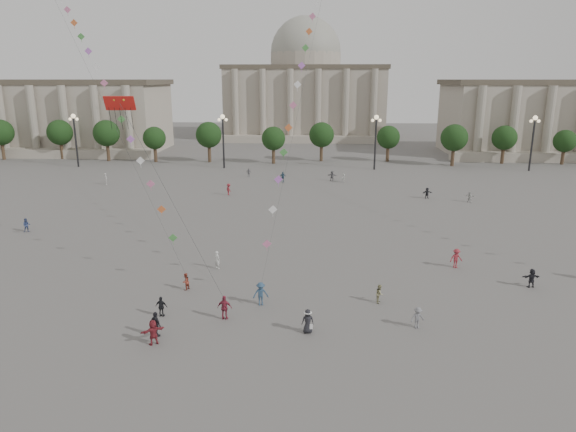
{
  "coord_description": "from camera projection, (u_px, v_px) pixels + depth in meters",
  "views": [
    {
      "loc": [
        3.24,
        -31.29,
        17.45
      ],
      "look_at": [
        0.95,
        12.0,
        5.8
      ],
      "focal_mm": 32.0,
      "sensor_mm": 36.0,
      "label": 1
    }
  ],
  "objects": [
    {
      "name": "person_crowd_7",
      "position": [
        470.0,
        197.0,
        74.69
      ],
      "size": [
        1.49,
        1.15,
        1.57
      ],
      "primitive_type": "imported",
      "rotation": [
        0.0,
        0.0,
        2.6
      ],
      "color": "beige",
      "rests_on": "ground"
    },
    {
      "name": "person_crowd_3",
      "position": [
        532.0,
        278.0,
        44.12
      ],
      "size": [
        1.6,
        0.66,
        1.67
      ],
      "primitive_type": "imported",
      "rotation": [
        0.0,
        0.0,
        3.25
      ],
      "color": "#222228",
      "rests_on": "ground"
    },
    {
      "name": "lamp_post_mid_west",
      "position": [
        223.0,
        131.0,
        101.24
      ],
      "size": [
        2.0,
        0.9,
        10.65
      ],
      "color": "#262628",
      "rests_on": "ground"
    },
    {
      "name": "tree_row",
      "position": [
        300.0,
        137.0,
        108.7
      ],
      "size": [
        137.12,
        5.12,
        8.0
      ],
      "color": "#3C2E1E",
      "rests_on": "ground"
    },
    {
      "name": "tourist_2",
      "position": [
        153.0,
        332.0,
        34.6
      ],
      "size": [
        1.66,
        1.35,
        1.77
      ],
      "primitive_type": "imported",
      "rotation": [
        0.0,
        0.0,
        3.73
      ],
      "color": "maroon",
      "rests_on": "ground"
    },
    {
      "name": "tourist_0",
      "position": [
        225.0,
        308.0,
        38.19
      ],
      "size": [
        1.15,
        0.57,
        1.89
      ],
      "primitive_type": "imported",
      "rotation": [
        0.0,
        0.0,
        3.04
      ],
      "color": "maroon",
      "rests_on": "ground"
    },
    {
      "name": "person_crowd_4",
      "position": [
        344.0,
        178.0,
        88.89
      ],
      "size": [
        0.96,
        1.46,
        1.51
      ],
      "primitive_type": "imported",
      "rotation": [
        0.0,
        0.0,
        4.31
      ],
      "color": "silver",
      "rests_on": "ground"
    },
    {
      "name": "kite_flyer_1",
      "position": [
        261.0,
        294.0,
        40.6
      ],
      "size": [
        1.37,
        0.98,
        1.92
      ],
      "primitive_type": "imported",
      "rotation": [
        0.0,
        0.0,
        0.24
      ],
      "color": "navy",
      "rests_on": "ground"
    },
    {
      "name": "person_crowd_16",
      "position": [
        249.0,
        173.0,
        93.92
      ],
      "size": [
        0.94,
        0.46,
        1.55
      ],
      "primitive_type": "imported",
      "rotation": [
        0.0,
        0.0,
        6.2
      ],
      "color": "slate",
      "rests_on": "ground"
    },
    {
      "name": "person_crowd_10",
      "position": [
        106.0,
        179.0,
        86.89
      ],
      "size": [
        0.71,
        0.83,
        1.94
      ],
      "primitive_type": "imported",
      "rotation": [
        0.0,
        0.0,
        1.98
      ],
      "color": "#B6B6B2",
      "rests_on": "ground"
    },
    {
      "name": "tourist_4",
      "position": [
        161.0,
        307.0,
        38.68
      ],
      "size": [
        0.98,
        0.51,
        1.6
      ],
      "primitive_type": "imported",
      "rotation": [
        0.0,
        0.0,
        3.0
      ],
      "color": "black",
      "rests_on": "ground"
    },
    {
      "name": "person_crowd_12",
      "position": [
        332.0,
        176.0,
        90.12
      ],
      "size": [
        1.73,
        0.89,
        1.78
      ],
      "primitive_type": "imported",
      "rotation": [
        0.0,
        0.0,
        2.91
      ],
      "color": "slate",
      "rests_on": "ground"
    },
    {
      "name": "kite_train_west",
      "position": [
        68.0,
        17.0,
        57.69
      ],
      "size": [
        32.48,
        37.31,
        65.19
      ],
      "color": "#3F3F3F",
      "rests_on": "ground"
    },
    {
      "name": "person_crowd_13",
      "position": [
        217.0,
        260.0,
        48.48
      ],
      "size": [
        0.75,
        0.73,
        1.74
      ],
      "primitive_type": "imported",
      "rotation": [
        0.0,
        0.0,
        2.42
      ],
      "color": "silver",
      "rests_on": "ground"
    },
    {
      "name": "hat_person",
      "position": [
        308.0,
        321.0,
        36.15
      ],
      "size": [
        0.94,
        0.69,
        1.76
      ],
      "color": "black",
      "rests_on": "ground"
    },
    {
      "name": "hall_central",
      "position": [
        305.0,
        89.0,
        155.8
      ],
      "size": [
        48.3,
        34.3,
        35.5
      ],
      "color": "#A79C8C",
      "rests_on": "ground"
    },
    {
      "name": "lamp_post_mid_east",
      "position": [
        376.0,
        132.0,
        99.71
      ],
      "size": [
        2.0,
        0.9,
        10.65
      ],
      "color": "#262628",
      "rests_on": "ground"
    },
    {
      "name": "kite_flyer_0",
      "position": [
        186.0,
        282.0,
        43.6
      ],
      "size": [
        0.82,
        0.89,
        1.48
      ],
      "primitive_type": "imported",
      "rotation": [
        0.0,
        0.0,
        4.27
      ],
      "color": "maroon",
      "rests_on": "ground"
    },
    {
      "name": "person_crowd_8",
      "position": [
        456.0,
        258.0,
        48.64
      ],
      "size": [
        1.34,
        0.93,
        1.89
      ],
      "primitive_type": "imported",
      "rotation": [
        0.0,
        0.0,
        0.2
      ],
      "color": "maroon",
      "rests_on": "ground"
    },
    {
      "name": "hall_west",
      "position": [
        0.0,
        116.0,
        127.07
      ],
      "size": [
        84.0,
        26.22,
        17.2
      ],
      "color": "#A79C8C",
      "rests_on": "ground"
    },
    {
      "name": "dragon_kite",
      "position": [
        122.0,
        114.0,
        37.06
      ],
      "size": [
        4.88,
        1.41,
        16.15
      ],
      "color": "red",
      "rests_on": "ground"
    },
    {
      "name": "person_crowd_17",
      "position": [
        229.0,
        189.0,
        79.1
      ],
      "size": [
        1.24,
        1.33,
        1.81
      ],
      "primitive_type": "imported",
      "rotation": [
        0.0,
        0.0,
        2.23
      ],
      "color": "maroon",
      "rests_on": "ground"
    },
    {
      "name": "person_crowd_0",
      "position": [
        283.0,
        177.0,
        88.81
      ],
      "size": [
        1.18,
        0.73,
        1.87
      ],
      "primitive_type": "imported",
      "rotation": [
        0.0,
        0.0,
        0.27
      ],
      "color": "#2B4A62",
      "rests_on": "ground"
    },
    {
      "name": "ground",
      "position": [
        265.0,
        344.0,
        34.87
      ],
      "size": [
        360.0,
        360.0,
        0.0
      ],
      "primitive_type": "plane",
      "color": "#5B5755",
      "rests_on": "ground"
    },
    {
      "name": "person_crowd_19",
      "position": [
        380.0,
        294.0,
        41.12
      ],
      "size": [
        0.69,
        0.83,
        1.53
      ],
      "primitive_type": "imported",
      "rotation": [
        0.0,
        0.0,
        1.41
      ],
      "color": "#979368",
      "rests_on": "ground"
    },
    {
      "name": "lamp_post_far_east",
      "position": [
        533.0,
        133.0,
        98.17
      ],
      "size": [
        2.0,
        0.9,
        10.65
      ],
      "color": "#262628",
      "rests_on": "ground"
    },
    {
      "name": "person_crowd_18",
      "position": [
        27.0,
        225.0,
        60.05
      ],
      "size": [
        0.99,
        0.91,
        1.65
      ],
      "primitive_type": "imported",
      "rotation": [
        0.0,
        0.0,
        0.45
      ],
      "color": "navy",
      "rests_on": "ground"
    },
    {
      "name": "tourist_1",
      "position": [
        156.0,
        324.0,
        35.64
      ],
      "size": [
        1.12,
        1.03,
        1.84
      ],
      "primitive_type": "imported",
      "rotation": [
        0.0,
        0.0,
        2.46
      ],
      "color": "black",
      "rests_on": "ground"
    },
    {
      "name": "lamp_post_far_west",
      "position": [
        75.0,
        131.0,
        102.77
      ],
      "size": [
        2.0,
        0.9,
        10.65
      ],
      "color": "#262628",
      "rests_on": "ground"
    },
    {
      "name": "person_crowd_6",
      "position": [
        418.0,
        318.0,
        36.87
      ],
      "size": [
        1.17,
        0.88,
        1.61
      ],
      "primitive_type": "imported",
      "rotation": [
        0.0,
        0.0,
        0.3
      ],
      "color": "slate",
      "rests_on": "ground"
    },
    {
      "name": "person_crowd_9",
      "position": [
        427.0,
        193.0,
        76.89
      ],
      "size": [
        1.59,
        0.79,
        1.65
      ],
      "primitive_type": "imported",
      "rotation": [
        0.0,
        0.0,
        0.21
      ],
      "color": "black",
      "rests_on": "ground"
    }
  ]
}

